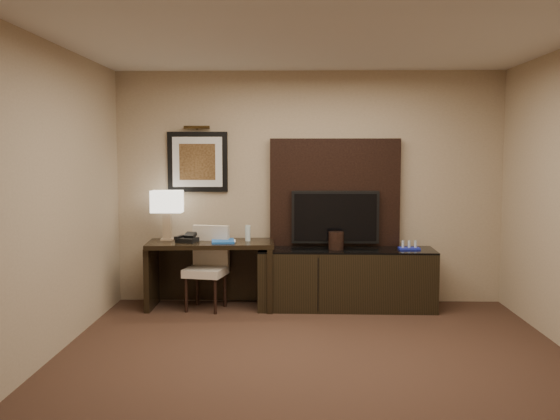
{
  "coord_description": "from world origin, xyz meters",
  "views": [
    {
      "loc": [
        -0.18,
        -4.79,
        1.76
      ],
      "look_at": [
        -0.32,
        1.8,
        1.15
      ],
      "focal_mm": 40.0,
      "sensor_mm": 36.0,
      "label": 1
    }
  ],
  "objects_px": {
    "desk_chair": "(206,271)",
    "desk_phone": "(187,238)",
    "tv": "(335,217)",
    "table_lamp": "(167,217)",
    "credenza": "(346,279)",
    "minibar_tray": "(409,246)",
    "ice_bucket": "(336,241)",
    "desk": "(211,275)",
    "water_bottle": "(248,233)"
  },
  "relations": [
    {
      "from": "ice_bucket",
      "to": "table_lamp",
      "type": "bearing_deg",
      "value": 176.16
    },
    {
      "from": "desk",
      "to": "table_lamp",
      "type": "relative_size",
      "value": 2.61
    },
    {
      "from": "desk_chair",
      "to": "minibar_tray",
      "type": "bearing_deg",
      "value": 14.28
    },
    {
      "from": "water_bottle",
      "to": "minibar_tray",
      "type": "xyz_separation_m",
      "value": [
        1.82,
        -0.07,
        -0.13
      ]
    },
    {
      "from": "water_bottle",
      "to": "minibar_tray",
      "type": "relative_size",
      "value": 0.78
    },
    {
      "from": "desk_phone",
      "to": "minibar_tray",
      "type": "relative_size",
      "value": 0.91
    },
    {
      "from": "tv",
      "to": "table_lamp",
      "type": "height_order",
      "value": "tv"
    },
    {
      "from": "desk",
      "to": "tv",
      "type": "xyz_separation_m",
      "value": [
        1.41,
        0.19,
        0.64
      ]
    },
    {
      "from": "minibar_tray",
      "to": "desk_chair",
      "type": "bearing_deg",
      "value": -177.8
    },
    {
      "from": "credenza",
      "to": "ice_bucket",
      "type": "relative_size",
      "value": 10.04
    },
    {
      "from": "desk",
      "to": "water_bottle",
      "type": "relative_size",
      "value": 7.84
    },
    {
      "from": "desk",
      "to": "minibar_tray",
      "type": "xyz_separation_m",
      "value": [
        2.23,
        -0.0,
        0.34
      ]
    },
    {
      "from": "credenza",
      "to": "minibar_tray",
      "type": "height_order",
      "value": "minibar_tray"
    },
    {
      "from": "water_bottle",
      "to": "ice_bucket",
      "type": "bearing_deg",
      "value": -4.83
    },
    {
      "from": "ice_bucket",
      "to": "desk",
      "type": "bearing_deg",
      "value": 179.39
    },
    {
      "from": "credenza",
      "to": "table_lamp",
      "type": "xyz_separation_m",
      "value": [
        -2.04,
        0.11,
        0.69
      ]
    },
    {
      "from": "desk_chair",
      "to": "ice_bucket",
      "type": "bearing_deg",
      "value": 14.92
    },
    {
      "from": "ice_bucket",
      "to": "water_bottle",
      "type": "bearing_deg",
      "value": 175.17
    },
    {
      "from": "desk",
      "to": "minibar_tray",
      "type": "distance_m",
      "value": 2.26
    },
    {
      "from": "ice_bucket",
      "to": "minibar_tray",
      "type": "bearing_deg",
      "value": 1.05
    },
    {
      "from": "tv",
      "to": "minibar_tray",
      "type": "distance_m",
      "value": 0.89
    },
    {
      "from": "credenza",
      "to": "tv",
      "type": "xyz_separation_m",
      "value": [
        -0.12,
        0.19,
        0.68
      ]
    },
    {
      "from": "desk_phone",
      "to": "desk",
      "type": "bearing_deg",
      "value": 27.73
    },
    {
      "from": "desk_phone",
      "to": "minibar_tray",
      "type": "distance_m",
      "value": 2.49
    },
    {
      "from": "desk_chair",
      "to": "desk_phone",
      "type": "height_order",
      "value": "desk_chair"
    },
    {
      "from": "desk",
      "to": "tv",
      "type": "relative_size",
      "value": 1.41
    },
    {
      "from": "tv",
      "to": "table_lamp",
      "type": "relative_size",
      "value": 1.85
    },
    {
      "from": "table_lamp",
      "to": "ice_bucket",
      "type": "bearing_deg",
      "value": -3.84
    },
    {
      "from": "credenza",
      "to": "tv",
      "type": "distance_m",
      "value": 0.72
    },
    {
      "from": "desk_chair",
      "to": "water_bottle",
      "type": "height_order",
      "value": "water_bottle"
    },
    {
      "from": "desk_chair",
      "to": "table_lamp",
      "type": "relative_size",
      "value": 1.63
    },
    {
      "from": "ice_bucket",
      "to": "minibar_tray",
      "type": "height_order",
      "value": "ice_bucket"
    },
    {
      "from": "tv",
      "to": "minibar_tray",
      "type": "relative_size",
      "value": 4.34
    },
    {
      "from": "desk_chair",
      "to": "ice_bucket",
      "type": "relative_size",
      "value": 4.48
    },
    {
      "from": "desk_phone",
      "to": "water_bottle",
      "type": "relative_size",
      "value": 1.16
    },
    {
      "from": "table_lamp",
      "to": "ice_bucket",
      "type": "distance_m",
      "value": 1.95
    },
    {
      "from": "tv",
      "to": "water_bottle",
      "type": "xyz_separation_m",
      "value": [
        -1.0,
        -0.12,
        -0.17
      ]
    },
    {
      "from": "tv",
      "to": "table_lamp",
      "type": "bearing_deg",
      "value": -177.74
    },
    {
      "from": "table_lamp",
      "to": "water_bottle",
      "type": "bearing_deg",
      "value": -2.76
    },
    {
      "from": "desk_phone",
      "to": "ice_bucket",
      "type": "bearing_deg",
      "value": 18.32
    },
    {
      "from": "table_lamp",
      "to": "credenza",
      "type": "bearing_deg",
      "value": -3.19
    },
    {
      "from": "credenza",
      "to": "desk_phone",
      "type": "bearing_deg",
      "value": -177.43
    },
    {
      "from": "table_lamp",
      "to": "desk_phone",
      "type": "relative_size",
      "value": 2.58
    },
    {
      "from": "tv",
      "to": "desk_phone",
      "type": "height_order",
      "value": "tv"
    },
    {
      "from": "tv",
      "to": "desk_chair",
      "type": "bearing_deg",
      "value": -169.24
    },
    {
      "from": "credenza",
      "to": "minibar_tray",
      "type": "relative_size",
      "value": 8.54
    },
    {
      "from": "credenza",
      "to": "desk_phone",
      "type": "height_order",
      "value": "desk_phone"
    },
    {
      "from": "tv",
      "to": "minibar_tray",
      "type": "height_order",
      "value": "tv"
    },
    {
      "from": "minibar_tray",
      "to": "desk_phone",
      "type": "bearing_deg",
      "value": -178.89
    },
    {
      "from": "desk_chair",
      "to": "ice_bucket",
      "type": "height_order",
      "value": "desk_chair"
    }
  ]
}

